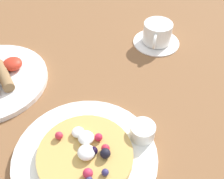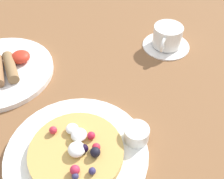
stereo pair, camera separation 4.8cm
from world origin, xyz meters
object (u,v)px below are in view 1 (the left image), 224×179
at_px(pancake_plate, 85,157).
at_px(coffee_saucer, 156,42).
at_px(coffee_cup, 157,32).
at_px(syrup_ramekin, 143,131).

bearing_deg(pancake_plate, coffee_saucer, 59.06).
height_order(coffee_saucer, coffee_cup, coffee_cup).
relative_size(syrup_ramekin, coffee_saucer, 0.38).
height_order(pancake_plate, syrup_ramekin, syrup_ramekin).
relative_size(pancake_plate, coffee_saucer, 2.09).
bearing_deg(pancake_plate, coffee_cup, 59.02).
bearing_deg(syrup_ramekin, coffee_cup, 73.05).
bearing_deg(syrup_ramekin, pancake_plate, -164.30).
height_order(syrup_ramekin, coffee_cup, coffee_cup).
relative_size(syrup_ramekin, coffee_cup, 0.47).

